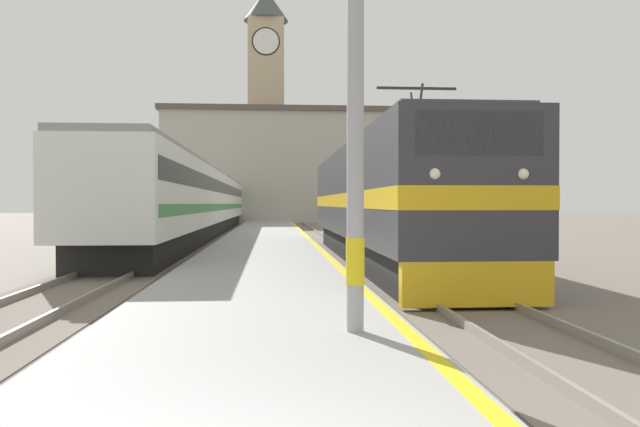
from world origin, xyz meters
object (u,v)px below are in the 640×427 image
(locomotive_train, at_px, (383,202))
(clock_tower, at_px, (266,98))
(catenary_mast, at_px, (367,35))
(passenger_train, at_px, (199,201))

(locomotive_train, relative_size, clock_tower, 0.74)
(catenary_mast, relative_size, clock_tower, 0.28)
(catenary_mast, bearing_deg, locomotive_train, 78.93)
(passenger_train, xyz_separation_m, catenary_mast, (5.53, -29.79, 1.97))
(catenary_mast, bearing_deg, clock_tower, 91.68)
(locomotive_train, bearing_deg, clock_tower, 94.83)
(catenary_mast, height_order, clock_tower, clock_tower)
(passenger_train, relative_size, clock_tower, 1.69)
(locomotive_train, xyz_separation_m, clock_tower, (-4.29, 50.67, 11.93))
(passenger_train, height_order, clock_tower, clock_tower)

